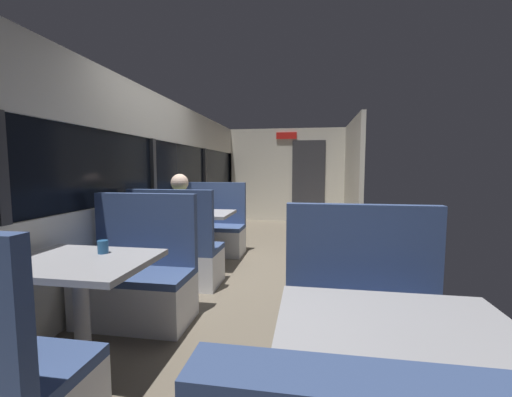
% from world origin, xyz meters
% --- Properties ---
extents(ground_plane, '(3.30, 9.20, 0.02)m').
position_xyz_m(ground_plane, '(0.00, 0.00, -0.01)').
color(ground_plane, '#665B4C').
extents(carriage_window_panel_left, '(0.09, 8.48, 2.30)m').
position_xyz_m(carriage_window_panel_left, '(-1.45, 0.00, 1.11)').
color(carriage_window_panel_left, beige).
rests_on(carriage_window_panel_left, ground_plane).
extents(carriage_end_bulkhead, '(2.90, 0.11, 2.30)m').
position_xyz_m(carriage_end_bulkhead, '(0.06, 4.19, 1.14)').
color(carriage_end_bulkhead, beige).
rests_on(carriage_end_bulkhead, ground_plane).
extents(carriage_aisle_panel_right, '(0.08, 2.40, 2.30)m').
position_xyz_m(carriage_aisle_panel_right, '(1.45, 3.00, 1.15)').
color(carriage_aisle_panel_right, beige).
rests_on(carriage_aisle_panel_right, ground_plane).
extents(dining_table_near_window, '(0.90, 0.70, 0.74)m').
position_xyz_m(dining_table_near_window, '(-0.89, -2.09, 0.64)').
color(dining_table_near_window, '#9E9EA3').
rests_on(dining_table_near_window, ground_plane).
extents(bench_near_window_facing_entry, '(0.95, 0.50, 1.10)m').
position_xyz_m(bench_near_window_facing_entry, '(-0.89, -1.39, 0.33)').
color(bench_near_window_facing_entry, silver).
rests_on(bench_near_window_facing_entry, ground_plane).
extents(dining_table_mid_window, '(0.90, 0.70, 0.74)m').
position_xyz_m(dining_table_mid_window, '(-0.89, 0.17, 0.64)').
color(dining_table_mid_window, '#9E9EA3').
rests_on(dining_table_mid_window, ground_plane).
extents(bench_mid_window_facing_end, '(0.95, 0.50, 1.10)m').
position_xyz_m(bench_mid_window_facing_end, '(-0.89, -0.53, 0.33)').
color(bench_mid_window_facing_end, silver).
rests_on(bench_mid_window_facing_end, ground_plane).
extents(bench_mid_window_facing_entry, '(0.95, 0.50, 1.10)m').
position_xyz_m(bench_mid_window_facing_entry, '(-0.89, 0.87, 0.33)').
color(bench_mid_window_facing_entry, silver).
rests_on(bench_mid_window_facing_entry, ground_plane).
extents(dining_table_front_aisle, '(0.90, 0.70, 0.74)m').
position_xyz_m(dining_table_front_aisle, '(0.89, -2.69, 0.64)').
color(dining_table_front_aisle, '#9E9EA3').
rests_on(dining_table_front_aisle, ground_plane).
extents(bench_front_aisle_facing_entry, '(0.95, 0.50, 1.10)m').
position_xyz_m(bench_front_aisle_facing_entry, '(0.89, -1.99, 0.33)').
color(bench_front_aisle_facing_entry, silver).
rests_on(bench_front_aisle_facing_entry, ground_plane).
extents(seated_passenger, '(0.47, 0.55, 1.26)m').
position_xyz_m(seated_passenger, '(-0.89, -0.46, 0.54)').
color(seated_passenger, '#26262D').
rests_on(seated_passenger, ground_plane).
extents(coffee_cup_primary, '(0.07, 0.07, 0.09)m').
position_xyz_m(coffee_cup_primary, '(-0.84, -1.93, 0.79)').
color(coffee_cup_primary, '#26598C').
rests_on(coffee_cup_primary, dining_table_near_window).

